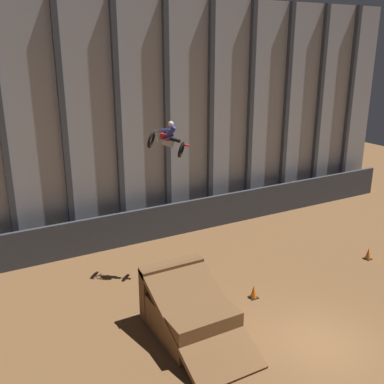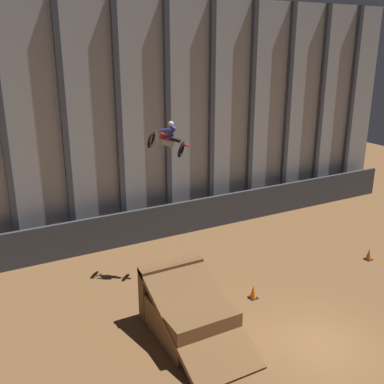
{
  "view_description": "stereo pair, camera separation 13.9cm",
  "coord_description": "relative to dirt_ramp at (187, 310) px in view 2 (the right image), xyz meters",
  "views": [
    {
      "loc": [
        -10.57,
        -9.55,
        10.06
      ],
      "look_at": [
        -1.35,
        7.07,
        3.9
      ],
      "focal_mm": 42.0,
      "sensor_mm": 36.0,
      "label": 1
    },
    {
      "loc": [
        -10.45,
        -9.62,
        10.06
      ],
      "look_at": [
        -1.35,
        7.07,
        3.9
      ],
      "focal_mm": 42.0,
      "sensor_mm": 36.0,
      "label": 2
    }
  ],
  "objects": [
    {
      "name": "ground_plane",
      "position": [
        3.72,
        -3.13,
        -0.79
      ],
      "size": [
        60.0,
        60.0,
        0.0
      ],
      "primitive_type": "plane",
      "color": "brown"
    },
    {
      "name": "arena_back_wall",
      "position": [
        3.72,
        9.33,
        5.51
      ],
      "size": [
        32.0,
        0.4,
        12.6
      ],
      "color": "#A3A8B2",
      "rests_on": "ground_plane"
    },
    {
      "name": "lower_barrier",
      "position": [
        3.72,
        8.12,
        0.14
      ],
      "size": [
        31.36,
        0.2,
        1.87
      ],
      "color": "#383D47",
      "rests_on": "ground_plane"
    },
    {
      "name": "dirt_ramp",
      "position": [
        0.0,
        0.0,
        0.0
      ],
      "size": [
        2.59,
        4.76,
        2.33
      ],
      "color": "brown",
      "rests_on": "ground_plane"
    },
    {
      "name": "rider_bike_solo",
      "position": [
        1.52,
        4.58,
        5.43
      ],
      "size": [
        1.72,
        1.64,
        1.62
      ],
      "rotation": [
        0.26,
        0.0,
        0.85
      ],
      "color": "black"
    },
    {
      "name": "traffic_cone_near_ramp",
      "position": [
        10.62,
        0.77,
        -0.51
      ],
      "size": [
        0.36,
        0.36,
        0.58
      ],
      "color": "black",
      "rests_on": "ground_plane"
    },
    {
      "name": "traffic_cone_arena_edge",
      "position": [
        3.46,
        0.58,
        -0.51
      ],
      "size": [
        0.36,
        0.36,
        0.58
      ],
      "color": "black",
      "rests_on": "ground_plane"
    }
  ]
}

